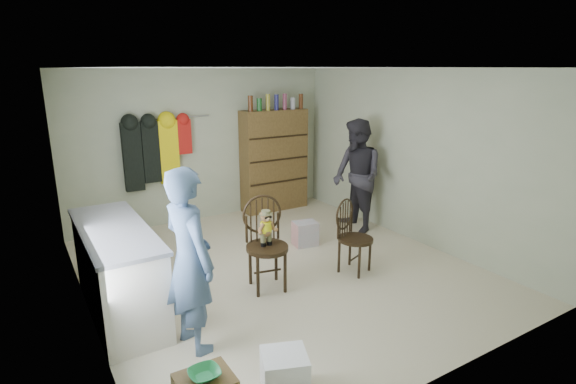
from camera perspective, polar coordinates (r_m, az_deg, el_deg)
ground_plane at (r=5.86m, az=-1.07°, el=-9.79°), size 5.00×5.00×0.00m
room_walls at (r=5.83m, az=-3.82°, el=6.35°), size 5.00×5.00×5.00m
counter at (r=5.05m, az=-20.79°, el=-9.27°), size 0.64×1.86×0.94m
bowl at (r=3.24m, az=-10.57°, el=-21.77°), size 0.21×0.21×0.05m
plastic_tub at (r=3.83m, az=-0.44°, el=-22.01°), size 0.45×0.44×0.34m
chair_front at (r=5.20m, az=-2.87°, el=-5.68°), size 0.57×0.57×1.09m
chair_far at (r=5.69m, az=8.09°, el=-5.22°), size 0.54×0.54×0.94m
striped_bag at (r=6.56m, az=2.19°, el=-5.29°), size 0.37×0.31×0.35m
person_left at (r=4.12m, az=-12.40°, el=-8.46°), size 0.51×0.68×1.70m
person_right at (r=7.03m, az=8.75°, el=1.98°), size 0.78×0.94×1.76m
dresser at (r=8.07m, az=-1.78°, el=4.12°), size 1.20×0.39×2.08m
coat_rack at (r=7.30m, az=-16.47°, el=4.97°), size 1.42×0.12×1.09m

